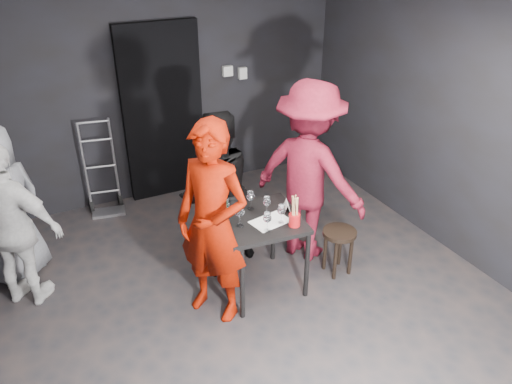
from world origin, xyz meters
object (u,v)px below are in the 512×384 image
wine_bottle (224,211)px  breadstick_cup (295,212)px  bystander_cream (13,227)px  bystander_grey (3,202)px  woman_black (217,187)px  stool (339,240)px  hand_truck (105,195)px  man_maroon (310,155)px  server_red (212,207)px  tasting_table (259,227)px

wine_bottle → breadstick_cup: 0.61m
bystander_cream → bystander_grey: 0.45m
woman_black → breadstick_cup: (0.39, -0.79, 0.05)m
bystander_grey → wine_bottle: 2.05m
wine_bottle → breadstick_cup: size_ratio=0.89×
bystander_cream → wine_bottle: bystander_cream is taller
stool → woman_black: size_ratio=0.28×
bystander_cream → hand_truck: bearing=-90.0°
bystander_cream → bystander_grey: bystander_grey is taller
woman_black → man_maroon: bearing=149.6°
man_maroon → bystander_cream: man_maroon is taller
bystander_cream → wine_bottle: (1.66, -0.68, 0.08)m
server_red → man_maroon: (1.17, 0.41, 0.06)m
tasting_table → man_maroon: man_maroon is taller
bystander_grey → wine_bottle: bystander_grey is taller
hand_truck → stool: size_ratio=2.40×
bystander_grey → breadstick_cup: size_ratio=5.20×
wine_bottle → woman_black: bearing=75.4°
hand_truck → server_red: server_red is taller
hand_truck → tasting_table: size_ratio=1.50×
server_red → wine_bottle: server_red is taller
bystander_cream → server_red: bearing=-174.8°
server_red → tasting_table: bearing=68.1°
hand_truck → bystander_grey: (-1.01, -0.85, 0.59)m
hand_truck → woman_black: (0.82, -1.52, 0.63)m
bystander_cream → breadstick_cup: bystander_cream is taller
bystander_cream → breadstick_cup: 2.39m
stool → breadstick_cup: 0.78m
woman_black → wine_bottle: bearing=61.5°
server_red → breadstick_cup: server_red is taller
wine_bottle → server_red: bearing=-133.2°
tasting_table → bystander_cream: size_ratio=0.48×
stool → bystander_grey: (-2.79, 1.36, 0.43)m
server_red → woman_black: size_ratio=1.25×
stool → bystander_grey: bystander_grey is taller
tasting_table → breadstick_cup: bearing=-48.7°
breadstick_cup → tasting_table: bearing=131.3°
tasting_table → breadstick_cup: (0.21, -0.24, 0.24)m
stool → breadstick_cup: breadstick_cup is taller
hand_truck → bystander_grey: size_ratio=0.71×
stool → wine_bottle: size_ratio=1.71×
bystander_cream → wine_bottle: 1.79m
bystander_cream → bystander_grey: size_ratio=0.97×
hand_truck → breadstick_cup: bearing=-51.7°
bystander_cream → stool: bearing=-162.1°
woman_black → bystander_grey: (-1.83, 0.67, -0.04)m
server_red → man_maroon: size_ratio=0.95×
man_maroon → bystander_grey: (-2.69, 0.92, -0.31)m
server_red → bystander_grey: bearing=-167.3°
stool → server_red: bearing=178.9°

